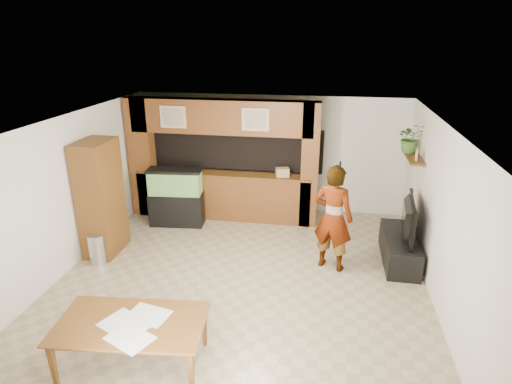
% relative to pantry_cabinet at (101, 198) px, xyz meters
% --- Properties ---
extents(floor, '(6.50, 6.50, 0.00)m').
position_rel_pantry_cabinet_xyz_m(floor, '(2.70, -0.60, -1.06)').
color(floor, '#9C8B6C').
rests_on(floor, ground).
extents(ceiling, '(6.50, 6.50, 0.00)m').
position_rel_pantry_cabinet_xyz_m(ceiling, '(2.70, -0.60, 1.54)').
color(ceiling, white).
rests_on(ceiling, wall_back).
extents(wall_back, '(6.00, 0.00, 6.00)m').
position_rel_pantry_cabinet_xyz_m(wall_back, '(2.70, 2.65, 0.24)').
color(wall_back, silver).
rests_on(wall_back, floor).
extents(wall_left, '(0.00, 6.50, 6.50)m').
position_rel_pantry_cabinet_xyz_m(wall_left, '(-0.30, -0.60, 0.24)').
color(wall_left, silver).
rests_on(wall_left, floor).
extents(wall_right, '(0.00, 6.50, 6.50)m').
position_rel_pantry_cabinet_xyz_m(wall_right, '(5.70, -0.60, 0.24)').
color(wall_right, silver).
rests_on(wall_right, floor).
extents(partition, '(4.20, 0.99, 2.60)m').
position_rel_pantry_cabinet_xyz_m(partition, '(1.75, 2.04, 0.26)').
color(partition, brown).
rests_on(partition, floor).
extents(wall_clock, '(0.05, 0.25, 0.25)m').
position_rel_pantry_cabinet_xyz_m(wall_clock, '(-0.27, 0.40, 0.84)').
color(wall_clock, black).
rests_on(wall_clock, wall_left).
extents(wall_shelf, '(0.25, 0.90, 0.04)m').
position_rel_pantry_cabinet_xyz_m(wall_shelf, '(5.55, 1.35, 0.64)').
color(wall_shelf, brown).
rests_on(wall_shelf, wall_right).
extents(pantry_cabinet, '(0.53, 0.86, 2.11)m').
position_rel_pantry_cabinet_xyz_m(pantry_cabinet, '(0.00, 0.00, 0.00)').
color(pantry_cabinet, brown).
rests_on(pantry_cabinet, floor).
extents(trash_can, '(0.30, 0.30, 0.55)m').
position_rel_pantry_cabinet_xyz_m(trash_can, '(0.07, -0.45, -0.78)').
color(trash_can, '#B2B2B7').
rests_on(trash_can, floor).
extents(aquarium, '(1.11, 0.42, 1.24)m').
position_rel_pantry_cabinet_xyz_m(aquarium, '(0.91, 1.35, -0.45)').
color(aquarium, black).
rests_on(aquarium, floor).
extents(tv_stand, '(0.55, 1.49, 0.50)m').
position_rel_pantry_cabinet_xyz_m(tv_stand, '(5.35, 0.52, -0.81)').
color(tv_stand, black).
rests_on(tv_stand, floor).
extents(television, '(0.28, 1.22, 0.70)m').
position_rel_pantry_cabinet_xyz_m(television, '(5.35, 0.52, -0.21)').
color(television, black).
rests_on(television, tv_stand).
extents(photo_frame, '(0.04, 0.14, 0.19)m').
position_rel_pantry_cabinet_xyz_m(photo_frame, '(5.55, 1.13, 0.76)').
color(photo_frame, tan).
rests_on(photo_frame, wall_shelf).
extents(potted_plant, '(0.58, 0.53, 0.57)m').
position_rel_pantry_cabinet_xyz_m(potted_plant, '(5.52, 1.66, 0.95)').
color(potted_plant, '#396227').
rests_on(potted_plant, wall_shelf).
extents(person, '(0.79, 0.66, 1.87)m').
position_rel_pantry_cabinet_xyz_m(person, '(4.15, 0.10, -0.12)').
color(person, '#91724F').
rests_on(person, floor).
extents(microphone, '(0.03, 0.10, 0.15)m').
position_rel_pantry_cabinet_xyz_m(microphone, '(4.20, -0.06, 0.85)').
color(microphone, black).
rests_on(microphone, person).
extents(dining_table, '(1.87, 1.17, 0.62)m').
position_rel_pantry_cabinet_xyz_m(dining_table, '(1.80, -2.73, -0.74)').
color(dining_table, brown).
rests_on(dining_table, floor).
extents(newspaper_a, '(0.69, 0.61, 0.01)m').
position_rel_pantry_cabinet_xyz_m(newspaper_a, '(1.75, -2.75, -0.43)').
color(newspaper_a, silver).
rests_on(newspaper_a, dining_table).
extents(newspaper_b, '(0.61, 0.55, 0.01)m').
position_rel_pantry_cabinet_xyz_m(newspaper_b, '(1.91, -2.96, -0.43)').
color(newspaper_b, silver).
rests_on(newspaper_b, dining_table).
extents(newspaper_c, '(0.56, 0.46, 0.01)m').
position_rel_pantry_cabinet_xyz_m(newspaper_c, '(1.95, -2.53, -0.43)').
color(newspaper_c, silver).
rests_on(newspaper_c, dining_table).
extents(counter_box, '(0.31, 0.24, 0.18)m').
position_rel_pantry_cabinet_xyz_m(counter_box, '(3.09, 1.85, 0.07)').
color(counter_box, '#9D8055').
rests_on(counter_box, partition).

